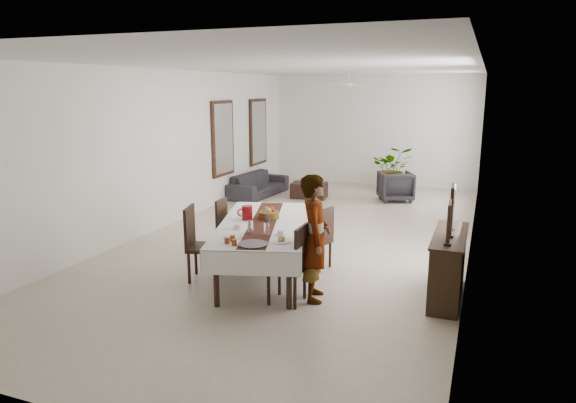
{
  "coord_description": "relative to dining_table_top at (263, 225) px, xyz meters",
  "views": [
    {
      "loc": [
        3.14,
        -9.06,
        2.83
      ],
      "look_at": [
        0.24,
        -1.6,
        1.05
      ],
      "focal_mm": 32.0,
      "sensor_mm": 36.0,
      "label": 1
    }
  ],
  "objects": [
    {
      "name": "plate_far_left",
      "position": [
        -0.51,
        0.47,
        0.05
      ],
      "size": [
        0.26,
        0.26,
        0.02
      ],
      "primitive_type": "cylinder",
      "color": "white",
      "rests_on": "tablecloth_top"
    },
    {
      "name": "fruit_basket",
      "position": [
        -0.03,
        0.28,
        0.09
      ],
      "size": [
        0.33,
        0.33,
        0.11
      ],
      "primitive_type": "cylinder",
      "color": "brown",
      "rests_on": "tablecloth_top"
    },
    {
      "name": "mirror_glass_near",
      "position": [
        -2.99,
        4.38,
        0.81
      ],
      "size": [
        0.01,
        0.9,
        1.7
      ],
      "primitive_type": "cube",
      "color": "silver",
      "rests_on": "mirror_frame_near"
    },
    {
      "name": "armchair",
      "position": [
        0.99,
        6.07,
        -0.41
      ],
      "size": [
        1.07,
        1.08,
        0.75
      ],
      "primitive_type": "imported",
      "rotation": [
        0.0,
        0.0,
        3.57
      ],
      "color": "#2C292F",
      "rests_on": "floor"
    },
    {
      "name": "plate_near_right",
      "position": [
        0.63,
        -0.83,
        0.05
      ],
      "size": [
        0.26,
        0.26,
        0.02
      ],
      "primitive_type": "cylinder",
      "color": "white",
      "rests_on": "tablecloth_top"
    },
    {
      "name": "fruit_red",
      "position": [
        -0.0,
        0.31,
        0.18
      ],
      "size": [
        0.1,
        0.1,
        0.1
      ],
      "primitive_type": "sphere",
      "color": "#A31510",
      "rests_on": "fruit_basket"
    },
    {
      "name": "chair_left_far_leg_br",
      "position": [
        -0.72,
        0.5,
        -0.59
      ],
      "size": [
        0.04,
        0.04,
        0.41
      ],
      "primitive_type": "cylinder",
      "rotation": [
        0.0,
        0.0,
        0.05
      ],
      "color": "black",
      "rests_on": "floor"
    },
    {
      "name": "pitcher_handle",
      "position": [
        -0.4,
        0.05,
        0.15
      ],
      "size": [
        0.13,
        0.06,
        0.13
      ],
      "primitive_type": "torus",
      "rotation": [
        1.57,
        0.0,
        0.3
      ],
      "color": "maroon",
      "rests_on": "red_pitcher"
    },
    {
      "name": "mirror_glass_far",
      "position": [
        -2.99,
        6.48,
        0.81
      ],
      "size": [
        0.01,
        0.9,
        1.7
      ],
      "primitive_type": "cube",
      "color": "silver",
      "rests_on": "mirror_frame_far"
    },
    {
      "name": "mirror_frame_far",
      "position": [
        -3.03,
        6.48,
        0.81
      ],
      "size": [
        0.06,
        1.05,
        1.85
      ],
      "primitive_type": "cube",
      "color": "black",
      "rests_on": "wall_left"
    },
    {
      "name": "tablecloth_drape_near",
      "position": [
        0.41,
        -1.34,
        -0.13
      ],
      "size": [
        1.23,
        0.39,
        0.33
      ],
      "primitive_type": "cube",
      "rotation": [
        0.0,
        0.0,
        0.3
      ],
      "color": "white",
      "rests_on": "dining_table_top"
    },
    {
      "name": "saucer_left",
      "position": [
        -0.2,
        -0.46,
        0.05
      ],
      "size": [
        0.16,
        0.16,
        0.01
      ],
      "primitive_type": "cylinder",
      "color": "white",
      "rests_on": "tablecloth_top"
    },
    {
      "name": "candlestick_near_base",
      "position": [
        2.71,
        -0.45,
        0.13
      ],
      "size": [
        0.1,
        0.1,
        0.03
      ],
      "primitive_type": "cylinder",
      "color": "black",
      "rests_on": "sideboard_top"
    },
    {
      "name": "saucer_right",
      "position": [
        0.5,
        -0.53,
        0.05
      ],
      "size": [
        0.16,
        0.16,
        0.01
      ],
      "primitive_type": "cylinder",
      "color": "white",
      "rests_on": "tablecloth_top"
    },
    {
      "name": "candlestick_far_shaft",
      "position": [
        2.71,
        0.33,
        0.41
      ],
      "size": [
        0.05,
        0.05,
        0.53
      ],
      "primitive_type": "cylinder",
      "color": "black",
      "rests_on": "candlestick_far_base"
    },
    {
      "name": "candlestick_mid_shaft",
      "position": [
        2.71,
        -0.06,
        0.46
      ],
      "size": [
        0.05,
        0.05,
        0.63
      ],
      "primitive_type": "cylinder",
      "color": "black",
      "rests_on": "candlestick_mid_base"
    },
    {
      "name": "chair_left_far_seat",
      "position": [
        -0.89,
        0.67,
        -0.36
      ],
      "size": [
        0.43,
        0.43,
        0.05
      ],
      "primitive_type": "cube",
      "rotation": [
        0.0,
        0.0,
        -1.52
      ],
      "color": "black",
      "rests_on": "chair_left_far_leg_fl"
    },
    {
      "name": "fan_blade_s",
      "position": [
        -0.07,
        4.83,
        2.11
      ],
      "size": [
        0.1,
        0.55,
        0.01
      ],
      "primitive_type": "cube",
      "color": "silver",
      "rests_on": "fan_hub"
    },
    {
      "name": "chair_left_near_leg_fr",
      "position": [
        -0.87,
        -0.75,
        -0.55
      ],
      "size": [
        0.06,
        0.06,
        0.47
      ],
      "primitive_type": "cylinder",
      "rotation": [
        0.0,
        0.0,
        0.28
      ],
      "color": "black",
      "rests_on": "floor"
    },
    {
      "name": "chair_left_near_back",
      "position": [
        -0.95,
        -0.57,
        0.03
      ],
      "size": [
        0.17,
        0.47,
        0.6
      ],
      "primitive_type": "cube",
      "rotation": [
        0.0,
        0.0,
        -1.29
      ],
      "color": "black",
      "rests_on": "chair_left_near_seat"
    },
    {
      "name": "dining_table_top",
      "position": [
        0.0,
        0.0,
        0.0
      ],
      "size": [
        1.81,
        2.81,
        0.05
      ],
      "primitive_type": "cube",
      "rotation": [
        0.0,
        0.0,
        0.3
      ],
      "color": "black",
      "rests_on": "table_leg_fl"
    },
    {
      "name": "chair_right_near_leg_br",
      "position": [
        0.53,
        -0.66,
        -0.56
      ],
      "size": [
        0.05,
        0.05,
        0.45
      ],
      "primitive_type": "cylinder",
      "rotation": [
        0.0,
        0.0,
        -0.01
      ],
      "color": "black",
      "rests_on": "floor"
    },
    {
      "name": "wall_front",
      "position": [
        -0.07,
        -3.82,
        0.81
      ],
      "size": [
        6.0,
        0.02,
        3.2
      ],
      "primitive_type": "cube",
      "color": "white",
      "rests_on": "floor"
    },
    {
      "name": "tablecloth_drape_left",
      "position": [
        -0.61,
        -0.19,
        -0.13
      ],
      "size": [
        0.83,
        2.69,
        0.33
      ],
      "primitive_type": "cube",
      "rotation": [
        0.0,
        0.0,
        0.3
      ],
      "color": "white",
      "rests_on": "dining_table_top"
    },
    {
      "name": "candlestick_far_candle",
      "position": [
        2.71,
        0.33,
        0.72
      ],
      "size": [
        0.03,
        0.03,
        0.08
      ],
      "primitive_type": "cylinder",
      "color": "beige",
      "rests_on": "candlestick_far_shaft"
    },
    {
      "name": "mirror_frame_near",
      "position": [
        -3.03,
        4.38,
        0.81
      ],
      "size": [
        0.06,
        1.05,
        1.85
      ],
      "primitive_type": "cube",
      "color": "black",
      "rests_on": "wall_left"
    },
    {
      "name": "sideboard_body",
      "position": [
        2.71,
        0.08,
        -0.35
      ],
      "size": [
        0.39,
        1.46,
        0.87
      ],
      "primitive_type": "cube",
      "color": "black",
      "rests_on": "floor"
    },
    {
      "name": "table_leg_fr",
      "position": [
        0.82,
        -1.05,
        -0.41
      ],
      "size": [
        0.1,
        0.1,
        0.76
      ],
      "primitive_type": "cylinder",
      "rotation": [
        0.0,
        0.0,
        0.3
      ],
      "color": "black",
      "rests_on": "floor"
    },
    {
      "name": "chair_right_near_back",
      "position": [
        0.92,
        -0.85,
        -0.0
      ],
      "size": [
        0.05,
        0.46,
        0.58
      ],
      "primitive_type": "cube",
      "rotation": [
        0.0,
        0.0,
        1.56
      ],
      "color": "black",
      "rests_on": "chair_right_near_seat"
    },
    {
      "name": "teacup_left",
      "position": [
        -0.2,
        -0.46,
        0.07
      ],
      "size": [
        0.1,
        0.1,
        0.07
      ],
      "primitive_type": "cylinder",
      "color": "silver",
      "rests_on": "saucer_left"
    },
    {
      "name": "chair_right_far_leg_fl",
      "position": [
        0.75,
        0.34,
        -0.58
      ],
      "size": [
        0.05,
        0.05,
        0.42
      ],
      "primitive_type": "cylinder",
      "rotation": [
        0.0,
        0.0,
        -0.34
      ],
      "color": "black",
      "rests_on": "floor"
    },
    {
      "name": "chair_right_far_leg_fr",
      "position": [
        0.87,
        0.67,
        -0.58
      ],
      "size": [
        0.05,
        0.05,
        0.42
      ],
      "primitive_type": "cylinder",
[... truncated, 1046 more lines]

